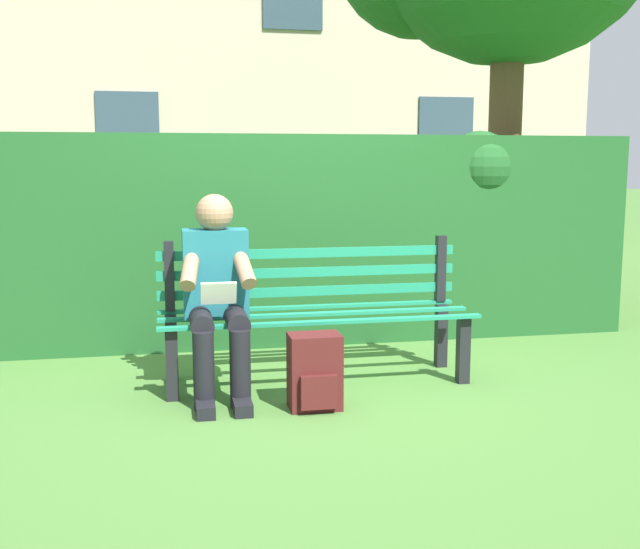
{
  "coord_description": "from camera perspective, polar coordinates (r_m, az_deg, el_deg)",
  "views": [
    {
      "loc": [
        0.88,
        4.49,
        1.35
      ],
      "look_at": [
        0.0,
        0.1,
        0.69
      ],
      "focal_mm": 42.7,
      "sensor_mm": 36.0,
      "label": 1
    }
  ],
  "objects": [
    {
      "name": "person_seated",
      "position": [
        4.46,
        -7.72,
        -1.14
      ],
      "size": [
        0.44,
        0.73,
        1.17
      ],
      "color": "#1E6672",
      "rests_on": "ground"
    },
    {
      "name": "park_bench",
      "position": [
        4.75,
        -0.46,
        -2.54
      ],
      "size": [
        1.92,
        0.55,
        0.87
      ],
      "color": "black",
      "rests_on": "ground"
    },
    {
      "name": "ground",
      "position": [
        4.77,
        -0.24,
        -8.05
      ],
      "size": [
        60.0,
        60.0,
        0.0
      ],
      "primitive_type": "plane",
      "color": "#477533"
    },
    {
      "name": "hedge_backdrop",
      "position": [
        5.77,
        -4.45,
        2.91
      ],
      "size": [
        5.74,
        0.67,
        1.59
      ],
      "color": "#1E5123",
      "rests_on": "ground"
    },
    {
      "name": "backpack",
      "position": [
        4.23,
        -0.4,
        -7.34
      ],
      "size": [
        0.28,
        0.27,
        0.42
      ],
      "color": "#4C1919",
      "rests_on": "ground"
    },
    {
      "name": "building_facade",
      "position": [
        13.31,
        -3.06,
        16.21
      ],
      "size": [
        9.81,
        2.81,
        6.31
      ],
      "color": "#BCAD93",
      "rests_on": "ground"
    }
  ]
}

